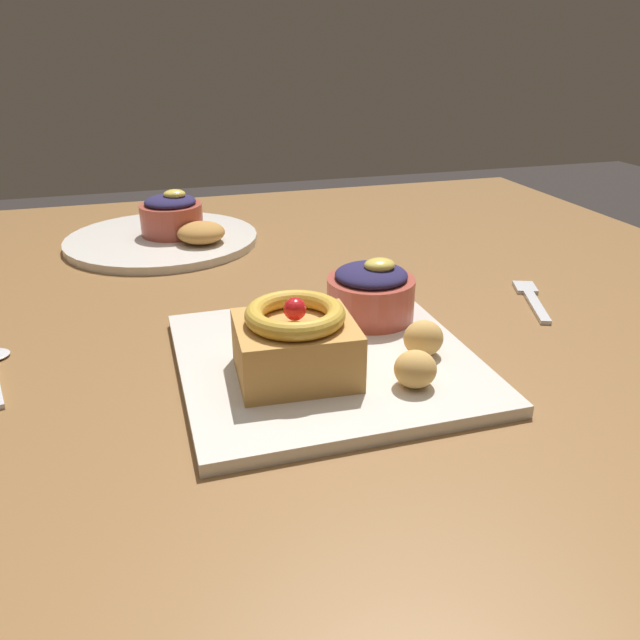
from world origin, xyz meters
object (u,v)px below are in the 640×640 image
Objects in this scene: back_ramekin at (172,215)px; back_pastry at (201,233)px; fritter_middle at (423,338)px; back_plate at (162,240)px; front_plate at (326,360)px; cake_slice at (295,342)px; fork at (531,298)px; fritter_front at (415,369)px; berry_ramekin at (371,292)px.

back_pastry is (0.04, -0.06, -0.01)m from back_ramekin.
fritter_middle is 0.52m from back_plate.
cake_slice is at bearing -141.74° from front_plate.
fritter_middle is 0.31× the size of fork.
back_plate is at bearing -161.72° from back_ramekin.
back_plate is at bearing 100.20° from cake_slice.
back_pastry is at bearing -57.44° from back_ramekin.
fritter_front is 0.30× the size of fork.
fork is at bearing -42.99° from back_ramekin.
berry_ramekin is 0.10m from fritter_middle.
berry_ramekin is 0.22m from fork.
cake_slice is 0.11m from fritter_front.
berry_ramekin is 0.43m from back_plate.
front_plate is at bearing -135.29° from berry_ramekin.
back_pastry is (-0.13, 0.47, -0.00)m from fritter_front.
fritter_front is 0.29m from fork.
front_plate is 0.47m from back_ramekin.
fritter_middle is at bearing -16.48° from front_plate.
berry_ramekin is (0.07, 0.07, 0.04)m from front_plate.
back_plate is 0.08m from back_pastry.
cake_slice is 1.57× the size of back_pastry.
back_ramekin is (-0.07, 0.48, -0.00)m from cake_slice.
fritter_front is at bearing -71.13° from back_plate.
front_plate is at bearing 125.88° from fritter_front.
back_pastry is 0.56× the size of fork.
back_plate is (-0.20, 0.38, -0.04)m from berry_ramekin.
cake_slice is 0.13m from fritter_middle.
back_pastry is at bearing 104.80° from fritter_front.
front_plate is 7.37× the size of fritter_front.
back_pastry is at bearing 113.48° from berry_ramekin.
front_plate is 2.52× the size of cake_slice.
fork is at bearing 30.01° from fritter_middle.
back_ramekin is at bearing 98.02° from cake_slice.
cake_slice is at bearing -137.35° from berry_ramekin.
back_pastry is at bearing -43.40° from back_plate.
fritter_middle is 0.23m from fork.
back_pastry is (-0.07, 0.40, 0.02)m from front_plate.
fritter_middle is at bearing -80.54° from berry_ramekin.
fritter_middle reaches higher than back_pastry.
fritter_middle is 0.41× the size of back_ramekin.
fritter_middle is (0.09, -0.03, 0.02)m from front_plate.
fritter_front is (0.09, -0.05, -0.02)m from cake_slice.
back_plate is (-0.09, 0.48, -0.04)m from cake_slice.
cake_slice is (-0.04, -0.03, 0.04)m from front_plate.
front_plate is 0.10m from fritter_middle.
front_plate is at bearing -76.91° from back_ramekin.
back_pastry is at bearing 70.21° from fork.
berry_ramekin is at bearing 42.65° from cake_slice.
fritter_front is at bearing -121.65° from fritter_middle.
berry_ramekin is at bearing -65.06° from back_ramekin.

